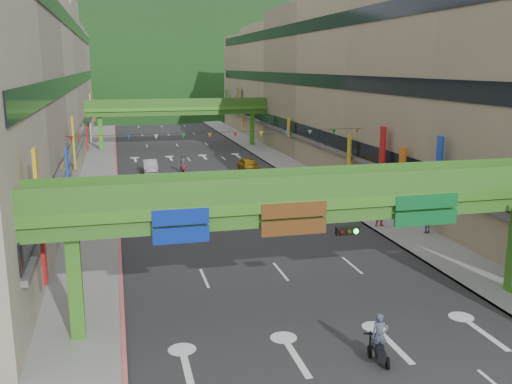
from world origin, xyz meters
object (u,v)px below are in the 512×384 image
(overpass_near, at_px, (341,213))
(scooter_rider_near, at_px, (379,340))
(car_yellow, at_px, (249,165))
(car_silver, at_px, (150,166))
(pedestrian_red, at_px, (381,216))
(scooter_rider_mid, at_px, (257,182))

(overpass_near, xyz_separation_m, scooter_rider_near, (-0.01, -4.38, -4.21))
(scooter_rider_near, relative_size, car_yellow, 0.48)
(car_silver, xyz_separation_m, pedestrian_red, (15.18, -26.93, 0.21))
(overpass_near, relative_size, car_silver, 6.45)
(scooter_rider_near, bearing_deg, overpass_near, 89.81)
(overpass_near, bearing_deg, pedestrian_red, 56.96)
(scooter_rider_near, xyz_separation_m, pedestrian_red, (8.88, 18.01, -0.07))
(scooter_rider_near, height_order, car_yellow, scooter_rider_near)
(overpass_near, relative_size, scooter_rider_mid, 13.93)
(scooter_rider_mid, distance_m, pedestrian_red, 15.24)
(pedestrian_red, bearing_deg, scooter_rider_near, -109.15)
(car_yellow, bearing_deg, pedestrian_red, -83.52)
(overpass_near, height_order, car_silver, overpass_near)
(scooter_rider_near, bearing_deg, pedestrian_red, 63.75)
(overpass_near, height_order, pedestrian_red, overpass_near)
(scooter_rider_near, distance_m, pedestrian_red, 20.08)
(scooter_rider_near, xyz_separation_m, car_silver, (-6.30, 44.94, -0.28))
(overpass_near, bearing_deg, car_silver, 98.85)
(car_yellow, xyz_separation_m, pedestrian_red, (4.25, -24.89, 0.17))
(car_silver, distance_m, pedestrian_red, 30.91)
(car_silver, height_order, car_yellow, car_yellow)
(scooter_rider_mid, bearing_deg, pedestrian_red, -66.83)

